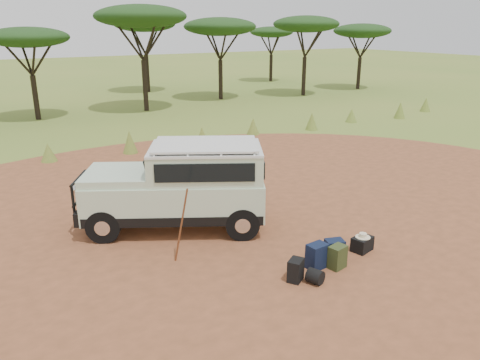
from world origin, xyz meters
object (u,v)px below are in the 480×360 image
safari_vehicle (181,188)px  duffel_navy (334,249)px  walking_staff (181,226)px  backpack_navy (317,256)px  backpack_olive (337,257)px  hard_case (362,244)px  backpack_black (296,270)px

safari_vehicle → duffel_navy: 3.98m
walking_staff → backpack_navy: size_ratio=3.07×
backpack_olive → duffel_navy: size_ratio=1.15×
backpack_olive → hard_case: size_ratio=1.06×
backpack_black → backpack_navy: backpack_navy is taller
walking_staff → backpack_navy: walking_staff is taller
backpack_black → duffel_navy: backpack_black is taller
walking_staff → duffel_navy: walking_staff is taller
walking_staff → backpack_black: walking_staff is taller
safari_vehicle → duffel_navy: safari_vehicle is taller
backpack_black → duffel_navy: bearing=-19.0°
backpack_black → hard_case: backpack_black is taller
safari_vehicle → walking_staff: 1.78m
backpack_black → hard_case: (2.09, 0.26, -0.06)m
backpack_black → backpack_navy: bearing=-17.5°
backpack_black → duffel_navy: size_ratio=1.06×
safari_vehicle → backpack_olive: bearing=-33.4°
backpack_olive → backpack_black: bearing=165.8°
backpack_black → backpack_navy: 0.73m
safari_vehicle → duffel_navy: (2.15, -3.24, -0.83)m
backpack_olive → duffel_navy: backpack_olive is taller
backpack_olive → hard_case: (1.03, 0.30, -0.08)m
backpack_black → backpack_olive: backpack_olive is taller
walking_staff → backpack_olive: (2.64, -1.98, -0.57)m
safari_vehicle → backpack_olive: 4.15m
backpack_navy → walking_staff: bearing=136.8°
duffel_navy → safari_vehicle: bearing=141.7°
duffel_navy → walking_staff: bearing=168.6°
safari_vehicle → backpack_navy: size_ratio=8.71×
backpack_olive → duffel_navy: bearing=43.9°
backpack_navy → hard_case: (1.39, 0.07, -0.10)m
walking_staff → backpack_olive: size_ratio=3.31×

